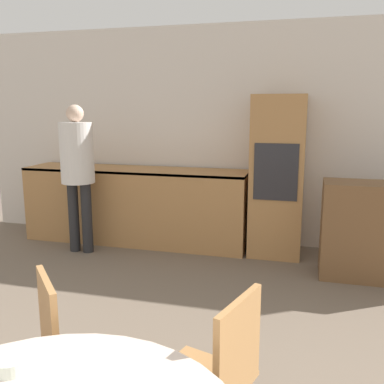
{
  "coord_description": "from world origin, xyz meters",
  "views": [
    {
      "loc": [
        0.73,
        0.31,
        1.64
      ],
      "look_at": [
        0.02,
        2.94,
        1.1
      ],
      "focal_mm": 40.0,
      "sensor_mm": 36.0,
      "label": 1
    }
  ],
  "objects_px": {
    "chair_far_right": "(217,377)",
    "person_standing": "(77,163)",
    "oven_unit": "(277,176)",
    "chair_far_left": "(29,360)",
    "bowl_far": "(12,362)",
    "sideboard": "(384,232)"
  },
  "relations": [
    {
      "from": "person_standing",
      "to": "bowl_far",
      "type": "xyz_separation_m",
      "value": [
        1.52,
        -3.12,
        -0.26
      ]
    },
    {
      "from": "person_standing",
      "to": "sideboard",
      "type": "bearing_deg",
      "value": 0.39
    },
    {
      "from": "person_standing",
      "to": "bowl_far",
      "type": "height_order",
      "value": "person_standing"
    },
    {
      "from": "sideboard",
      "to": "chair_far_right",
      "type": "height_order",
      "value": "sideboard"
    },
    {
      "from": "chair_far_left",
      "to": "person_standing",
      "type": "height_order",
      "value": "person_standing"
    },
    {
      "from": "bowl_far",
      "to": "oven_unit",
      "type": "bearing_deg",
      "value": 79.95
    },
    {
      "from": "chair_far_left",
      "to": "person_standing",
      "type": "bearing_deg",
      "value": 162.43
    },
    {
      "from": "oven_unit",
      "to": "sideboard",
      "type": "bearing_deg",
      "value": -25.96
    },
    {
      "from": "oven_unit",
      "to": "sideboard",
      "type": "distance_m",
      "value": 1.24
    },
    {
      "from": "sideboard",
      "to": "oven_unit",
      "type": "bearing_deg",
      "value": 154.04
    },
    {
      "from": "oven_unit",
      "to": "sideboard",
      "type": "height_order",
      "value": "oven_unit"
    },
    {
      "from": "sideboard",
      "to": "chair_far_left",
      "type": "xyz_separation_m",
      "value": [
        -1.94,
        -2.76,
        0.03
      ]
    },
    {
      "from": "chair_far_right",
      "to": "bowl_far",
      "type": "bearing_deg",
      "value": -34.38
    },
    {
      "from": "chair_far_left",
      "to": "sideboard",
      "type": "bearing_deg",
      "value": 102.16
    },
    {
      "from": "sideboard",
      "to": "bowl_far",
      "type": "relative_size",
      "value": 8.21
    },
    {
      "from": "chair_far_left",
      "to": "chair_far_right",
      "type": "xyz_separation_m",
      "value": [
        0.86,
        0.11,
        0.0
      ]
    },
    {
      "from": "oven_unit",
      "to": "chair_far_left",
      "type": "bearing_deg",
      "value": -105.15
    },
    {
      "from": "oven_unit",
      "to": "chair_far_left",
      "type": "height_order",
      "value": "oven_unit"
    },
    {
      "from": "chair_far_right",
      "to": "bowl_far",
      "type": "height_order",
      "value": "chair_far_right"
    },
    {
      "from": "chair_far_left",
      "to": "bowl_far",
      "type": "bearing_deg",
      "value": -11.48
    },
    {
      "from": "chair_far_right",
      "to": "bowl_far",
      "type": "distance_m",
      "value": 0.84
    },
    {
      "from": "chair_far_right",
      "to": "person_standing",
      "type": "bearing_deg",
      "value": -123.74
    }
  ]
}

